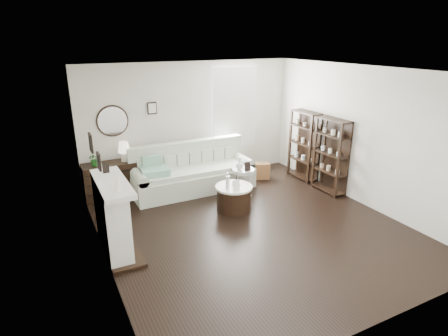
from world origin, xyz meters
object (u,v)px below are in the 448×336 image
sofa (192,175)px  pedestal_table (243,171)px  dresser (111,180)px  drum_table (234,198)px

sofa → pedestal_table: bearing=-42.7°
sofa → dresser: bearing=166.9°
dresser → pedestal_table: bearing=-25.0°
sofa → drum_table: size_ratio=3.69×
sofa → pedestal_table: 1.17m
dresser → drum_table: size_ratio=1.55×
pedestal_table → dresser: bearing=155.0°
sofa → drum_table: sofa is taller
drum_table → pedestal_table: 0.82m
drum_table → sofa: bearing=103.3°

